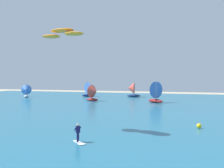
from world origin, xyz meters
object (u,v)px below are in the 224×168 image
at_px(sailboat_anchored_offshore, 154,92).
at_px(sailboat_near_shore, 26,91).
at_px(kitesurfer, 79,136).
at_px(sailboat_center_horizon, 132,89).
at_px(sailboat_heeled_over, 94,93).
at_px(sailboat_leading, 90,89).
at_px(marker_buoy, 199,126).
at_px(kite, 62,33).

bearing_deg(sailboat_anchored_offshore, sailboat_near_shore, 173.41).
relative_size(kitesurfer, sailboat_center_horizon, 0.36).
bearing_deg(sailboat_near_shore, sailboat_center_horizon, 21.39).
bearing_deg(sailboat_heeled_over, sailboat_leading, 117.49).
distance_m(kitesurfer, sailboat_heeled_over, 42.93).
relative_size(sailboat_near_shore, marker_buoy, 7.75).
distance_m(sailboat_center_horizon, marker_buoy, 51.17).
distance_m(kitesurfer, sailboat_leading, 60.68).
bearing_deg(marker_buoy, kite, -157.20).
height_order(sailboat_near_shore, sailboat_center_horizon, sailboat_center_horizon).
relative_size(kite, sailboat_near_shore, 1.35).
height_order(kitesurfer, sailboat_near_shore, sailboat_near_shore).
bearing_deg(kite, kitesurfer, -47.31).
relative_size(sailboat_near_shore, sailboat_center_horizon, 0.85).
xyz_separation_m(sailboat_leading, sailboat_near_shore, (-16.58, -10.05, -0.37)).
bearing_deg(marker_buoy, sailboat_near_shore, 145.17).
bearing_deg(sailboat_leading, kite, -69.03).
bearing_deg(sailboat_near_shore, kitesurfer, -48.50).
bearing_deg(sailboat_leading, sailboat_center_horizon, 7.26).
distance_m(sailboat_heeled_over, sailboat_near_shore, 25.47).
bearing_deg(sailboat_anchored_offshore, kitesurfer, -89.05).
relative_size(sailboat_leading, sailboat_near_shore, 1.19).
relative_size(kite, marker_buoy, 10.50).
bearing_deg(sailboat_leading, sailboat_anchored_offshore, -32.28).
height_order(kite, sailboat_center_horizon, kite).
bearing_deg(sailboat_heeled_over, kitesurfer, -68.62).
height_order(sailboat_heeled_over, sailboat_center_horizon, sailboat_center_horizon).
relative_size(sailboat_heeled_over, marker_buoy, 8.20).
height_order(kitesurfer, kite, kite).
distance_m(kite, sailboat_heeled_over, 38.11).
height_order(sailboat_heeled_over, marker_buoy, sailboat_heeled_over).
relative_size(sailboat_anchored_offshore, marker_buoy, 10.08).
bearing_deg(kitesurfer, sailboat_leading, 113.17).
relative_size(kite, sailboat_anchored_offshore, 1.04).
bearing_deg(sailboat_heeled_over, sailboat_center_horizon, 73.40).
bearing_deg(kite, sailboat_near_shore, 131.36).
bearing_deg(sailboat_near_shore, kite, -48.64).
xyz_separation_m(kitesurfer, kite, (-4.26, 4.61, 10.07)).
relative_size(sailboat_center_horizon, marker_buoy, 9.16).
xyz_separation_m(sailboat_center_horizon, marker_buoy, (20.43, -46.87, -2.06)).
xyz_separation_m(sailboat_anchored_offshore, sailboat_center_horizon, (-9.73, 16.36, -0.24)).
height_order(kitesurfer, sailboat_anchored_offshore, sailboat_anchored_offshore).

